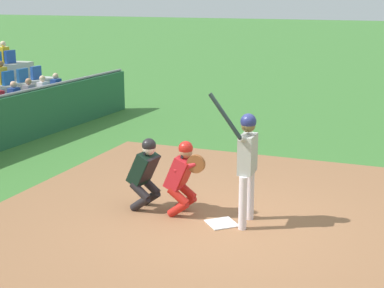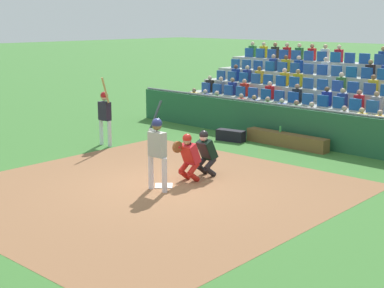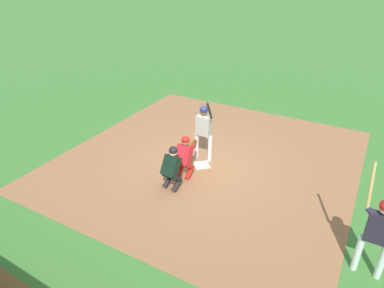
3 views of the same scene
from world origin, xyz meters
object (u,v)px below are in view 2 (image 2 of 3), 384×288
(catcher_crouching, at_px, (188,155))
(water_bottle_on_bench, at_px, (280,129))
(dugout_bench, at_px, (286,140))
(batter_at_plate, at_px, (157,146))
(home_plate_umpire, at_px, (206,151))
(on_deck_batter, at_px, (105,112))
(equipment_duffel_bag, at_px, (231,135))
(home_plate_marker, at_px, (164,186))

(catcher_crouching, relative_size, water_bottle_on_bench, 6.41)
(catcher_crouching, distance_m, dugout_bench, 5.24)
(water_bottle_on_bench, bearing_deg, batter_at_plate, 97.78)
(batter_at_plate, relative_size, home_plate_umpire, 1.69)
(water_bottle_on_bench, distance_m, on_deck_batter, 5.85)
(dugout_bench, relative_size, equipment_duffel_bag, 3.03)
(catcher_crouching, bearing_deg, home_plate_marker, 79.75)
(home_plate_marker, xyz_separation_m, equipment_duffel_bag, (2.29, -5.31, 0.18))
(batter_at_plate, distance_m, dugout_bench, 6.37)
(dugout_bench, distance_m, on_deck_batter, 6.06)
(dugout_bench, bearing_deg, water_bottle_on_bench, -12.60)
(home_plate_marker, relative_size, water_bottle_on_bench, 2.19)
(home_plate_marker, height_order, water_bottle_on_bench, water_bottle_on_bench)
(home_plate_umpire, bearing_deg, equipment_duffel_bag, -58.13)
(home_plate_umpire, bearing_deg, catcher_crouching, 91.36)
(catcher_crouching, xyz_separation_m, dugout_bench, (0.55, -5.19, -0.50))
(home_plate_marker, relative_size, batter_at_plate, 0.20)
(dugout_bench, xyz_separation_m, equipment_duffel_bag, (1.87, 0.63, -0.03))
(home_plate_umpire, bearing_deg, water_bottle_on_bench, -79.66)
(on_deck_batter, bearing_deg, home_plate_marker, 158.85)
(catcher_crouching, xyz_separation_m, water_bottle_on_bench, (0.85, -5.26, -0.18))
(dugout_bench, height_order, on_deck_batter, on_deck_batter)
(catcher_crouching, height_order, home_plate_umpire, catcher_crouching)
(catcher_crouching, height_order, on_deck_batter, on_deck_batter)
(home_plate_marker, xyz_separation_m, catcher_crouching, (-0.13, -0.75, 0.70))
(batter_at_plate, distance_m, equipment_duffel_bag, 6.23)
(equipment_duffel_bag, bearing_deg, batter_at_plate, 101.96)
(dugout_bench, bearing_deg, batter_at_plate, 95.15)
(home_plate_umpire, xyz_separation_m, equipment_duffel_bag, (2.41, -3.87, -0.50))
(batter_at_plate, xyz_separation_m, water_bottle_on_bench, (0.87, -6.35, -0.59))
(catcher_crouching, distance_m, equipment_duffel_bag, 5.19)
(catcher_crouching, bearing_deg, batter_at_plate, 90.88)
(dugout_bench, distance_m, equipment_duffel_bag, 1.98)
(water_bottle_on_bench, height_order, equipment_duffel_bag, water_bottle_on_bench)
(catcher_crouching, relative_size, equipment_duffel_bag, 1.29)
(catcher_crouching, bearing_deg, dugout_bench, -83.96)
(batter_at_plate, height_order, catcher_crouching, batter_at_plate)
(dugout_bench, xyz_separation_m, water_bottle_on_bench, (0.30, -0.07, 0.32))
(dugout_bench, bearing_deg, home_plate_marker, 94.00)
(dugout_bench, bearing_deg, home_plate_umpire, 96.75)
(equipment_duffel_bag, height_order, on_deck_batter, on_deck_batter)
(batter_at_plate, relative_size, water_bottle_on_bench, 10.73)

